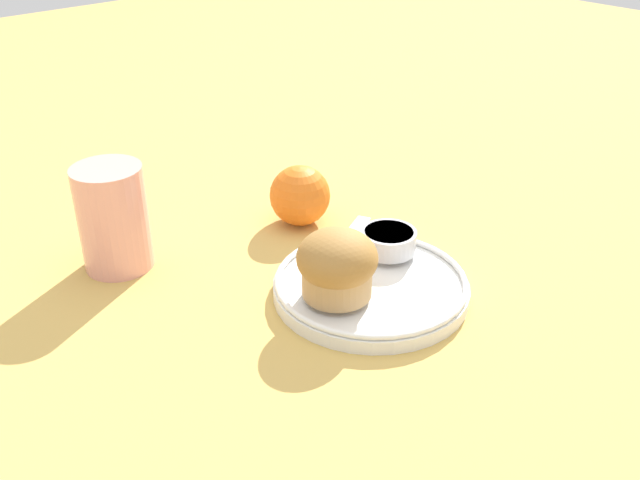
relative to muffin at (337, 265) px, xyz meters
The scene contains 8 objects.
ground_plane 0.07m from the muffin, 18.23° to the left, with size 3.00×3.00×0.00m, color tan.
plate 0.06m from the muffin, ahead, with size 0.19×0.19×0.02m.
muffin is the anchor object (origin of this frame).
cream_ramekin 0.10m from the muffin, 13.58° to the left, with size 0.06×0.06×0.02m.
berry_pair 0.07m from the muffin, 42.09° to the left, with size 0.03×0.01×0.01m.
butter_knife 0.08m from the muffin, 44.67° to the left, with size 0.15×0.08×0.00m.
orange_fruit 0.19m from the muffin, 60.12° to the left, with size 0.07×0.07×0.07m.
juice_glass 0.25m from the muffin, 117.58° to the left, with size 0.07×0.07×0.11m.
Camera 1 is at (-0.44, -0.42, 0.40)m, focal length 40.00 mm.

